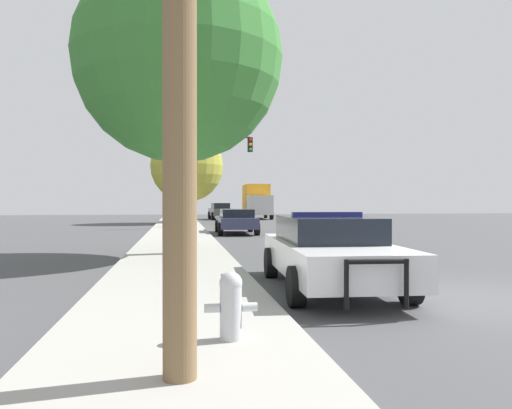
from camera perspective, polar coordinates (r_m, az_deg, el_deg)
ground_plane at (r=9.47m, az=24.12°, el=-9.79°), size 110.00×110.00×0.00m
sidewalk_left at (r=7.98m, az=-9.01°, el=-11.20°), size 3.00×110.00×0.13m
police_car at (r=9.65m, az=8.36°, el=-5.19°), size 2.29×5.18×1.46m
fire_hydrant at (r=5.64m, az=-2.89°, el=-11.24°), size 0.59×0.26×0.76m
traffic_light at (r=30.89m, az=-4.63°, el=4.90°), size 3.80×0.35×5.65m
car_background_distant at (r=45.39m, az=-4.12°, el=-0.72°), size 2.05×4.52×1.50m
car_background_midblock at (r=25.53m, az=-2.26°, el=-1.83°), size 2.11×4.53×1.26m
box_truck at (r=47.49m, az=0.06°, el=0.44°), size 2.67×6.88×3.26m
tree_sidewalk_far at (r=37.62m, az=-7.89°, el=4.39°), size 5.40×5.40×6.88m
tree_sidewalk_near at (r=15.40m, az=-8.82°, el=16.11°), size 6.09×6.09×8.77m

